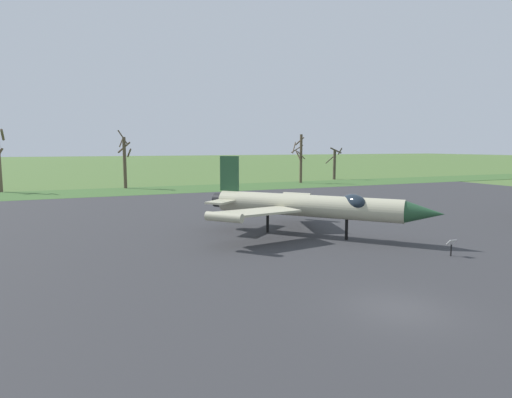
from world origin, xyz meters
TOP-DOWN VIEW (x-y plane):
  - ground_plane at (0.00, 0.00)m, footprint 600.00×600.00m
  - asphalt_apron at (0.00, 17.23)m, footprint 109.62×57.43m
  - grass_verge_strip at (0.00, 51.94)m, footprint 169.62×12.00m
  - jet_fighter_rear_center at (3.87, 13.81)m, footprint 14.69×15.32m
  - info_placard_rear_center at (8.74, 5.46)m, footprint 0.50×0.37m
  - bare_tree_right_of_center at (-4.30, 57.04)m, footprint 2.07×2.12m
  - bare_tree_far_right at (25.95, 55.12)m, footprint 3.07×2.88m
  - bare_tree_backdrop_extra at (36.60, 60.14)m, footprint 3.09×3.19m

SIDE VIEW (x-z plane):
  - ground_plane at x=0.00m, z-range 0.00..0.00m
  - asphalt_apron at x=0.00m, z-range 0.00..0.05m
  - grass_verge_strip at x=0.00m, z-range 0.00..0.06m
  - info_placard_rear_center at x=8.74m, z-range 0.13..1.20m
  - jet_fighter_rear_center at x=3.87m, z-range -0.58..5.26m
  - bare_tree_backdrop_extra at x=36.60m, z-range 0.22..6.66m
  - bare_tree_right_of_center at x=-4.30m, z-range -0.07..9.05m
  - bare_tree_far_right at x=25.95m, z-range 0.33..9.07m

